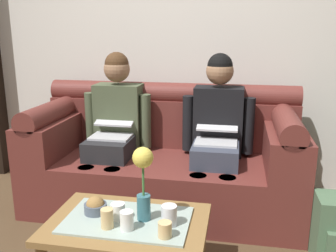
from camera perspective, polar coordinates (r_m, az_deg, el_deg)
The scene contains 12 objects.
back_wall_patterned at distance 3.34m, azimuth 1.34°, elevation 15.63°, with size 6.00×0.12×2.90m, color silver.
couch at distance 2.99m, azimuth -0.48°, elevation -5.27°, with size 2.09×0.88×0.96m.
person_left at distance 3.01m, azimuth -8.19°, elevation 0.39°, with size 0.56×0.67×1.22m.
person_right at distance 2.85m, azimuth 7.60°, elevation -0.36°, with size 0.56×0.67×1.22m.
coffee_table at distance 2.09m, azimuth -6.25°, elevation -15.53°, with size 0.86×0.58×0.40m.
flower_vase at distance 1.94m, azimuth -3.85°, elevation -7.70°, with size 0.11×0.11×0.40m.
snack_bowl at distance 2.13m, azimuth -11.13°, elevation -12.09°, with size 0.13×0.13×0.10m.
cup_near_left at distance 1.94m, azimuth -6.38°, elevation -14.28°, with size 0.07×0.07×0.10m, color white.
cup_near_right at distance 1.97m, azimuth -9.38°, elevation -13.89°, with size 0.06×0.06×0.10m, color #DBB77A.
cup_far_center at distance 1.97m, azimuth 0.17°, elevation -13.63°, with size 0.08×0.08×0.11m, color silver.
cup_far_left at distance 2.05m, azimuth -7.72°, elevation -12.91°, with size 0.08×0.08×0.09m, color white.
cup_far_right at distance 1.88m, azimuth -0.45°, elevation -15.62°, with size 0.07×0.07×0.08m, color #DBB77A.
Camera 1 is at (0.55, -1.59, 1.38)m, focal length 39.50 mm.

